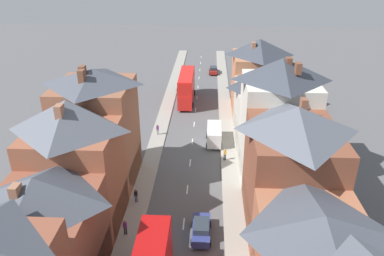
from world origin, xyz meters
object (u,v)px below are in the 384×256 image
Objects in this scene: pedestrian_mid_left at (125,227)px; pedestrian_mid_right at (136,195)px; double_decker_bus_lead at (186,87)px; car_parked_left_a at (213,70)px; car_near_blue at (201,229)px; pedestrian_far_left at (225,154)px; car_near_silver at (182,86)px; pedestrian_far_right at (158,129)px; delivery_van at (214,134)px.

pedestrian_mid_right is at bearing 89.11° from pedestrian_mid_left.
double_decker_bus_lead reaches higher than car_parked_left_a.
pedestrian_far_left is at bearing 79.45° from car_near_blue.
double_decker_bus_lead is 6.85m from car_near_silver.
car_near_blue is at bearing -71.90° from pedestrian_far_right.
delivery_van is (6.20, -22.36, 0.53)m from car_near_silver.
car_parked_left_a is at bearing 80.89° from pedestrian_mid_left.
car_near_silver is 42.24m from pedestrian_mid_left.
pedestrian_mid_left is 1.00× the size of pedestrian_far_right.
double_decker_bus_lead is at bearing 107.12° from delivery_van.
pedestrian_far_left is (9.95, 14.69, 0.00)m from pedestrian_mid_left.
pedestrian_mid_left and pedestrian_mid_right have the same top height.
double_decker_bus_lead is at bearing -105.56° from car_parked_left_a.
car_parked_left_a is 48.97m from pedestrian_mid_right.
pedestrian_far_right is at bearing 167.15° from delivery_van.
double_decker_bus_lead is 22.05m from pedestrian_far_left.
double_decker_bus_lead is at bearing 106.66° from pedestrian_far_left.
car_near_silver is 2.43× the size of pedestrian_far_right.
pedestrian_mid_right reaches higher than car_near_blue.
car_near_blue is 22.59m from pedestrian_far_right.
car_parked_left_a is at bearing 61.04° from car_near_silver.
car_near_blue is at bearing -34.36° from pedestrian_mid_right.
pedestrian_mid_right is at bearing -96.66° from double_decker_bus_lead.
pedestrian_far_left is at bearing -73.34° from double_decker_bus_lead.
car_near_silver is 2.43× the size of pedestrian_far_left.
double_decker_bus_lead is 6.71× the size of pedestrian_far_left.
double_decker_bus_lead is 35.75m from car_near_blue.
pedestrian_mid_left is (-8.56, -19.81, -0.30)m from delivery_van.
pedestrian_mid_left is at bearing -124.13° from pedestrian_far_left.
pedestrian_far_right is at bearing 89.37° from pedestrian_mid_left.
car_near_silver is at bearing 86.79° from pedestrian_mid_left.
pedestrian_far_left reaches higher than car_near_blue.
car_parked_left_a is 38.72m from pedestrian_far_left.
pedestrian_mid_left is at bearing -99.11° from car_parked_left_a.
pedestrian_mid_right and pedestrian_far_right have the same top height.
car_near_silver is at bearing -118.96° from car_parked_left_a.
pedestrian_far_left is (1.39, -5.13, -0.30)m from delivery_van.
car_near_silver is 0.92× the size of car_parked_left_a.
car_parked_left_a is at bearing 90.00° from delivery_van.
double_decker_bus_lead reaches higher than pedestrian_far_left.
car_near_blue is 2.65× the size of pedestrian_far_right.
delivery_van is 3.23× the size of pedestrian_mid_left.
car_near_silver reaches higher than car_parked_left_a.
pedestrian_far_left is (9.87, 9.54, 0.00)m from pedestrian_mid_right.
car_parked_left_a is 2.64× the size of pedestrian_mid_left.
double_decker_bus_lead is 2.53× the size of car_near_blue.
double_decker_bus_lead is 2.08× the size of delivery_van.
delivery_van is at bearing -90.00° from car_parked_left_a.
delivery_van is (0.00, -33.57, 0.54)m from car_parked_left_a.
car_parked_left_a is at bearing 74.44° from double_decker_bus_lead.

